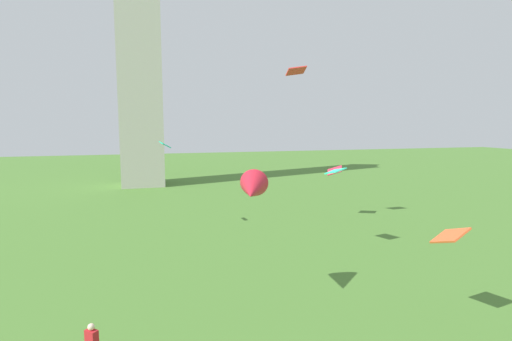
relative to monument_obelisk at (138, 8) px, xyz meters
The scene contains 7 objects.
monument_obelisk is the anchor object (origin of this frame).
kite_flying_0 52.63m from the monument_obelisk, 73.20° to the right, with size 1.09×1.71×1.08m.
kite_flying_1 42.55m from the monument_obelisk, 68.66° to the right, with size 1.18×1.61×0.62m.
kite_flying_2 32.38m from the monument_obelisk, 85.41° to the right, with size 0.99×1.34×0.58m.
kite_flying_3 38.27m from the monument_obelisk, 55.51° to the right, with size 1.50×1.61×1.01m.
kite_flying_4 33.55m from the monument_obelisk, 65.10° to the right, with size 1.71×1.08×0.81m.
kite_flying_5 46.91m from the monument_obelisk, 82.52° to the right, with size 2.15×2.61×1.77m.
Camera 1 is at (-7.14, -1.69, 9.29)m, focal length 27.06 mm.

